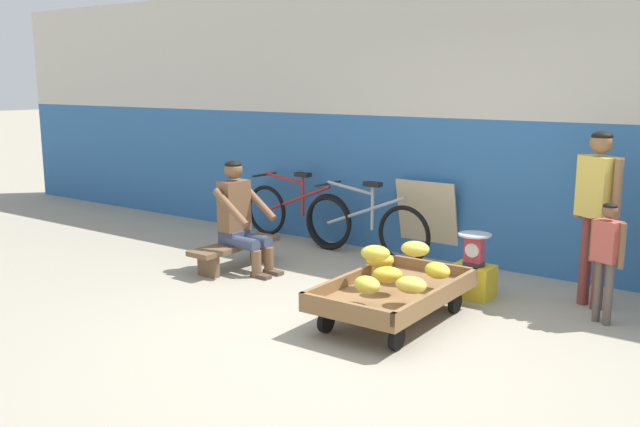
# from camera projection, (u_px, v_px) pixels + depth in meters

# --- Properties ---
(ground_plane) EXTENTS (80.00, 80.00, 0.00)m
(ground_plane) POSITION_uv_depth(u_px,v_px,m) (341.00, 339.00, 5.26)
(ground_plane) COLOR gray
(back_wall) EXTENTS (16.00, 0.30, 3.05)m
(back_wall) POSITION_uv_depth(u_px,v_px,m) (490.00, 122.00, 7.15)
(back_wall) COLOR #2D609E
(back_wall) RESTS_ON ground
(banana_cart) EXTENTS (0.85, 1.45, 0.36)m
(banana_cart) POSITION_uv_depth(u_px,v_px,m) (393.00, 294.00, 5.58)
(banana_cart) COLOR brown
(banana_cart) RESTS_ON ground
(banana_pile) EXTENTS (0.86, 0.99, 0.26)m
(banana_pile) POSITION_uv_depth(u_px,v_px,m) (396.00, 268.00, 5.54)
(banana_pile) COLOR gold
(banana_pile) RESTS_ON banana_cart
(low_bench) EXTENTS (0.33, 1.11, 0.27)m
(low_bench) POSITION_uv_depth(u_px,v_px,m) (235.00, 250.00, 7.21)
(low_bench) COLOR brown
(low_bench) RESTS_ON ground
(vendor_seated) EXTENTS (0.70, 0.50, 1.14)m
(vendor_seated) POSITION_uv_depth(u_px,v_px,m) (240.00, 216.00, 7.08)
(vendor_seated) COLOR brown
(vendor_seated) RESTS_ON ground
(plastic_crate) EXTENTS (0.36, 0.28, 0.30)m
(plastic_crate) POSITION_uv_depth(u_px,v_px,m) (473.00, 281.00, 6.25)
(plastic_crate) COLOR gold
(plastic_crate) RESTS_ON ground
(weighing_scale) EXTENTS (0.30, 0.30, 0.29)m
(weighing_scale) POSITION_uv_depth(u_px,v_px,m) (474.00, 249.00, 6.19)
(weighing_scale) COLOR #28282D
(weighing_scale) RESTS_ON plastic_crate
(bicycle_near_left) EXTENTS (1.66, 0.48, 0.86)m
(bicycle_near_left) POSITION_uv_depth(u_px,v_px,m) (296.00, 213.00, 8.42)
(bicycle_near_left) COLOR black
(bicycle_near_left) RESTS_ON ground
(bicycle_far_left) EXTENTS (1.66, 0.48, 0.86)m
(bicycle_far_left) POSITION_uv_depth(u_px,v_px,m) (364.00, 226.00, 7.66)
(bicycle_far_left) COLOR black
(bicycle_far_left) RESTS_ON ground
(sign_board) EXTENTS (0.70, 0.23, 0.88)m
(sign_board) POSITION_uv_depth(u_px,v_px,m) (427.00, 220.00, 7.54)
(sign_board) COLOR #C6B289
(sign_board) RESTS_ON ground
(customer_adult) EXTENTS (0.43, 0.34, 1.53)m
(customer_adult) POSITION_uv_depth(u_px,v_px,m) (597.00, 199.00, 5.84)
(customer_adult) COLOR brown
(customer_adult) RESTS_ON ground
(customer_child) EXTENTS (0.30, 0.20, 1.00)m
(customer_child) POSITION_uv_depth(u_px,v_px,m) (607.00, 250.00, 5.49)
(customer_child) COLOR brown
(customer_child) RESTS_ON ground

